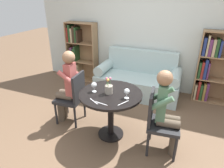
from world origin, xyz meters
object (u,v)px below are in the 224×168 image
Objects in this scene: wine_glass_right at (127,92)px; flower_vase at (109,88)px; bookshelf_right at (212,68)px; chair_left at (73,96)px; person_right at (167,112)px; wine_glass_left at (94,85)px; chair_right at (159,120)px; couch at (138,80)px; person_left at (67,86)px; bookshelf_left at (79,52)px.

flower_vase is at bearing 171.56° from wine_glass_right.
bookshelf_right is 1.58× the size of chair_left.
wine_glass_left is at bearing 85.43° from person_right.
chair_right is 0.81m from flower_vase.
person_left reaches higher than couch.
wine_glass_left is at bearing 179.12° from wine_glass_right.
chair_right is at bearing 80.79° from person_left.
bookshelf_left is at bearing 130.78° from flower_vase.
chair_right is at bearing 80.06° from chair_left.
bookshelf_right reaches higher than person_right.
couch reaches higher than chair_right.
couch is at bearing 18.42° from chair_right.
wine_glass_right is (-1.14, -1.87, 0.15)m from bookshelf_right.
person_left is (0.79, -1.72, -0.04)m from bookshelf_left.
couch is 1.96× the size of chair_right.
person_right is at bearing -107.93° from bookshelf_right.
chair_right is 1.54m from person_left.
couch is 1.72m from wine_glass_right.
couch is at bearing 149.46° from chair_left.
wine_glass_left is 1.03× the size of wine_glass_right.
flower_vase is (-1.43, -1.83, 0.13)m from bookshelf_right.
bookshelf_right reaches higher than wine_glass_left.
flower_vase is at bearing -49.22° from bookshelf_left.
couch is 1.24× the size of bookshelf_right.
wine_glass_left is at bearing 71.50° from person_left.
person_right is 4.70× the size of flower_vase.
wine_glass_left is (-1.05, -0.02, 0.20)m from person_right.
chair_left is at bearing 92.73° from person_left.
chair_left is 0.78m from flower_vase.
flower_vase is (-0.83, 0.01, 0.18)m from person_right.
couch is at bearing 89.18° from flower_vase.
wine_glass_right is (0.26, -1.61, 0.53)m from couch.
person_right is (1.53, -0.13, 0.15)m from chair_left.
person_left reaches higher than person_right.
wine_glass_right is at bearing -80.78° from couch.
bookshelf_left is at bearing 179.99° from bookshelf_right.
chair_left is at bearing -141.22° from bookshelf_right.
flower_vase is at bearing 77.81° from person_left.
person_left reaches higher than chair_right.
bookshelf_right is at bearing 123.76° from person_left.
chair_left is 1.54m from person_right.
flower_vase is at bearing 9.08° from wine_glass_left.
chair_right is 1.02m from wine_glass_left.
person_right is (-0.60, -1.84, -0.05)m from bookshelf_right.
chair_left is 0.19m from person_left.
flower_vase is (1.58, -1.83, 0.12)m from bookshelf_left.
flower_vase is (-0.02, -1.57, 0.52)m from couch.
bookshelf_right reaches higher than chair_right.
bookshelf_left is 1.18× the size of person_right.
wine_glass_left is at bearing -98.46° from couch.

